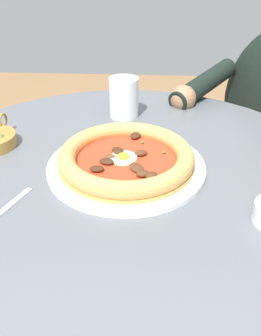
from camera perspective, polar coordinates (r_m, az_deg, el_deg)
dining_table at (r=0.80m, az=-0.99°, el=-12.46°), size 0.89×0.89×0.74m
pizza_on_plate at (r=0.65m, az=-0.73°, el=1.30°), size 0.30×0.30×0.04m
water_glass at (r=0.87m, az=-1.09°, el=11.11°), size 0.07×0.07×0.10m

